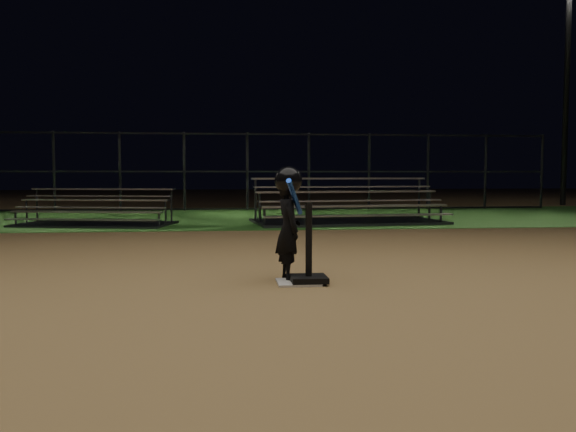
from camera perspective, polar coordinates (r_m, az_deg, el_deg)
The scene contains 9 objects.
ground at distance 6.38m, azimuth 0.99°, elevation -6.46°, with size 80.00×80.00×0.00m, color #997645.
grass_strip at distance 16.28m, azimuth -3.46°, elevation -0.06°, with size 60.00×8.00×0.01m, color #26591C.
home_plate at distance 6.37m, azimuth 0.99°, elevation -6.36°, with size 0.45×0.45×0.02m, color beige.
batting_tee at distance 6.33m, azimuth 2.00°, elevation -4.88°, with size 0.38×0.38×0.84m.
child_batter at distance 6.48m, azimuth 0.04°, elevation -0.40°, with size 0.43×0.64×1.25m.
bleacher_left at distance 14.17m, azimuth -18.00°, elevation -0.18°, with size 3.67×2.31×0.83m.
bleacher_right at distance 14.20m, azimuth 5.75°, elevation 0.20°, with size 4.61×2.61×1.08m.
backstop_fence at distance 19.24m, azimuth -3.91°, elevation 4.27°, with size 20.08×0.08×2.50m.
light_pole_right at distance 25.02m, azimuth 25.20°, elevation 12.33°, with size 0.90×0.53×8.30m.
Camera 1 is at (-0.79, -6.22, 1.16)m, focal length 37.16 mm.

